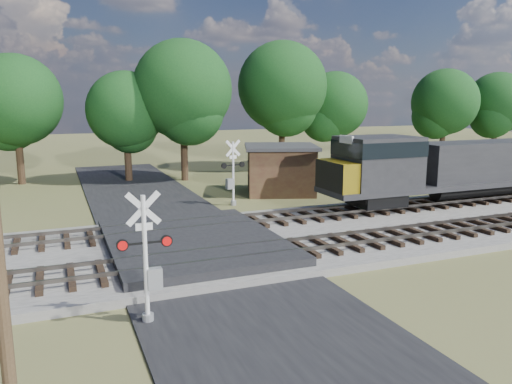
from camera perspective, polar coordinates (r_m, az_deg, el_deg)
name	(u,v)px	position (r m, az deg, el deg)	size (l,w,h in m)	color
ground	(197,254)	(21.24, -6.81, -7.06)	(160.00, 160.00, 0.00)	brown
ballast_bed	(387,225)	(25.97, 14.69, -3.72)	(140.00, 10.00, 0.30)	gray
road	(197,253)	(21.23, -6.81, -6.96)	(7.00, 60.00, 0.08)	black
crossing_panel	(193,244)	(21.61, -7.18, -5.89)	(7.00, 9.00, 0.62)	#262628
track_near	(284,249)	(20.36, 3.25, -6.57)	(140.00, 2.60, 0.33)	black
track_far	(241,222)	(24.80, -1.71, -3.42)	(140.00, 2.60, 0.33)	black
crossing_signal_near	(149,269)	(14.72, -12.16, -8.64)	(1.58, 0.34, 3.91)	silver
crossing_signal_far	(232,179)	(30.24, -2.75, 1.55)	(1.60, 0.45, 4.02)	silver
equipment_shed	(281,169)	(34.42, 2.82, 2.66)	(6.20, 6.20, 3.31)	#42251C
treeline	(209,97)	(42.31, -5.40, 10.79)	(84.13, 11.53, 11.77)	black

